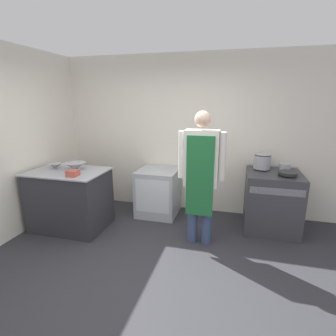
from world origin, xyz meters
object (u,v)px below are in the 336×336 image
at_px(saute_pan, 288,173).
at_px(stock_pot, 262,161).
at_px(person_cook, 201,171).
at_px(stove, 272,201).
at_px(mixing_bowl, 75,166).
at_px(sauce_pot, 285,167).
at_px(plastic_tub, 73,173).
at_px(fridge_unit, 158,192).

bearing_deg(saute_pan, stock_pot, 140.22).
bearing_deg(person_cook, stock_pot, 45.18).
bearing_deg(stove, mixing_bowl, -167.25).
distance_m(stove, sauce_pot, 0.56).
bearing_deg(stock_pot, plastic_tub, -156.85).
bearing_deg(plastic_tub, saute_pan, 15.87).
height_order(fridge_unit, plastic_tub, plastic_tub).
distance_m(stove, saute_pan, 0.53).
height_order(fridge_unit, stock_pot, stock_pot).
bearing_deg(saute_pan, stove, 138.74).
bearing_deg(stock_pot, saute_pan, -39.78).
height_order(stove, fridge_unit, stove).
relative_size(saute_pan, sauce_pot, 1.61).
relative_size(mixing_bowl, sauce_pot, 1.97).
height_order(plastic_tub, stock_pot, stock_pot).
height_order(fridge_unit, saute_pan, saute_pan).
bearing_deg(mixing_bowl, saute_pan, 9.66).
relative_size(fridge_unit, plastic_tub, 5.49).
xyz_separation_m(person_cook, stock_pot, (0.83, 0.83, 0.01)).
distance_m(stove, stock_pot, 0.63).
bearing_deg(sauce_pot, person_cook, -144.28).
bearing_deg(sauce_pot, stove, -138.26).
height_order(person_cook, plastic_tub, person_cook).
xyz_separation_m(mixing_bowl, sauce_pot, (3.07, 0.80, -0.00)).
relative_size(mixing_bowl, plastic_tub, 2.19).
bearing_deg(sauce_pot, plastic_tub, -159.24).
bearing_deg(stove, person_cook, -145.31).
xyz_separation_m(stove, stock_pot, (-0.18, 0.14, 0.59)).
xyz_separation_m(mixing_bowl, stock_pot, (2.74, 0.80, 0.07)).
bearing_deg(saute_pan, fridge_unit, 173.68).
relative_size(plastic_tub, sauce_pot, 0.90).
bearing_deg(sauce_pot, saute_pan, -90.00).
bearing_deg(stock_pot, person_cook, -134.82).
xyz_separation_m(person_cook, sauce_pot, (1.16, 0.83, -0.07)).
xyz_separation_m(plastic_tub, saute_pan, (2.91, 0.83, -0.02)).
distance_m(mixing_bowl, saute_pan, 3.12).
xyz_separation_m(fridge_unit, saute_pan, (1.99, -0.22, 0.54)).
xyz_separation_m(fridge_unit, sauce_pot, (1.99, 0.06, 0.57)).
bearing_deg(mixing_bowl, fridge_unit, 34.50).
height_order(plastic_tub, sauce_pot, sauce_pot).
height_order(person_cook, saute_pan, person_cook).
xyz_separation_m(stock_pot, saute_pan, (0.33, -0.28, -0.10)).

